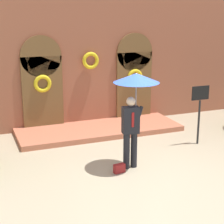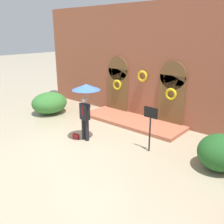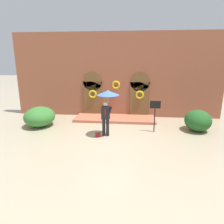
% 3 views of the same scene
% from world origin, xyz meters
% --- Properties ---
extents(ground_plane, '(80.00, 80.00, 0.00)m').
position_xyz_m(ground_plane, '(0.00, 0.00, 0.00)').
color(ground_plane, tan).
extents(building_facade, '(14.00, 2.30, 5.60)m').
position_xyz_m(building_facade, '(-0.00, 4.15, 2.68)').
color(building_facade, '#9E563D').
rests_on(building_facade, ground).
extents(person_with_umbrella, '(1.10, 1.10, 2.36)m').
position_xyz_m(person_with_umbrella, '(-0.13, 0.14, 1.91)').
color(person_with_umbrella, black).
rests_on(person_with_umbrella, ground).
extents(handbag, '(0.29, 0.16, 0.22)m').
position_xyz_m(handbag, '(-0.60, -0.06, 0.11)').
color(handbag, maroon).
rests_on(handbag, ground).
extents(sign_post, '(0.56, 0.06, 1.72)m').
position_xyz_m(sign_post, '(2.32, 0.99, 1.16)').
color(sign_post, black).
rests_on(sign_post, ground).
extents(shrub_left, '(1.75, 1.94, 1.15)m').
position_xyz_m(shrub_left, '(-4.32, 1.34, 0.58)').
color(shrub_left, '#387A33').
rests_on(shrub_left, ground).
extents(shrub_right, '(1.42, 1.54, 1.16)m').
position_xyz_m(shrub_right, '(4.73, 1.41, 0.58)').
color(shrub_right, '#235B23').
rests_on(shrub_right, ground).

